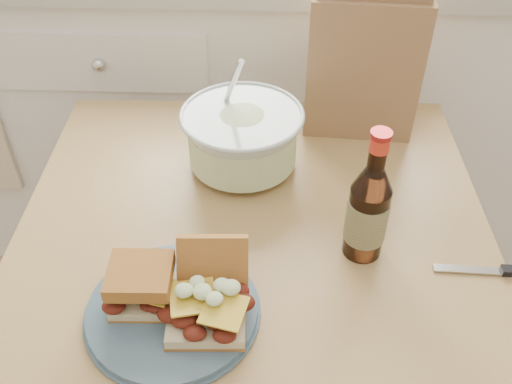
{
  "coord_description": "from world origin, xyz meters",
  "views": [
    {
      "loc": [
        -0.05,
        0.11,
        1.45
      ],
      "look_at": [
        -0.08,
        0.86,
        0.8
      ],
      "focal_mm": 40.0,
      "sensor_mm": 36.0,
      "label": 1
    }
  ],
  "objects_px": {
    "beer_bottle": "(368,210)",
    "paper_bag": "(363,60)",
    "dining_table": "(254,269)",
    "plate": "(173,310)",
    "coleslaw_bowl": "(242,140)"
  },
  "relations": [
    {
      "from": "beer_bottle",
      "to": "paper_bag",
      "type": "relative_size",
      "value": 0.83
    },
    {
      "from": "dining_table",
      "to": "plate",
      "type": "xyz_separation_m",
      "value": [
        -0.12,
        -0.19,
        0.11
      ]
    },
    {
      "from": "plate",
      "to": "beer_bottle",
      "type": "xyz_separation_m",
      "value": [
        0.31,
        0.15,
        0.09
      ]
    },
    {
      "from": "plate",
      "to": "beer_bottle",
      "type": "bearing_deg",
      "value": 25.87
    },
    {
      "from": "dining_table",
      "to": "plate",
      "type": "distance_m",
      "value": 0.25
    },
    {
      "from": "coleslaw_bowl",
      "to": "dining_table",
      "type": "bearing_deg",
      "value": -80.9
    },
    {
      "from": "coleslaw_bowl",
      "to": "beer_bottle",
      "type": "relative_size",
      "value": 0.97
    },
    {
      "from": "beer_bottle",
      "to": "paper_bag",
      "type": "xyz_separation_m",
      "value": [
        0.03,
        0.4,
        0.06
      ]
    },
    {
      "from": "paper_bag",
      "to": "beer_bottle",
      "type": "bearing_deg",
      "value": -89.11
    },
    {
      "from": "dining_table",
      "to": "beer_bottle",
      "type": "bearing_deg",
      "value": -13.5
    },
    {
      "from": "beer_bottle",
      "to": "plate",
      "type": "bearing_deg",
      "value": -154.19
    },
    {
      "from": "coleslaw_bowl",
      "to": "paper_bag",
      "type": "xyz_separation_m",
      "value": [
        0.25,
        0.17,
        0.09
      ]
    },
    {
      "from": "plate",
      "to": "beer_bottle",
      "type": "relative_size",
      "value": 1.06
    },
    {
      "from": "coleslaw_bowl",
      "to": "beer_bottle",
      "type": "distance_m",
      "value": 0.32
    },
    {
      "from": "dining_table",
      "to": "plate",
      "type": "bearing_deg",
      "value": -123.11
    }
  ]
}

